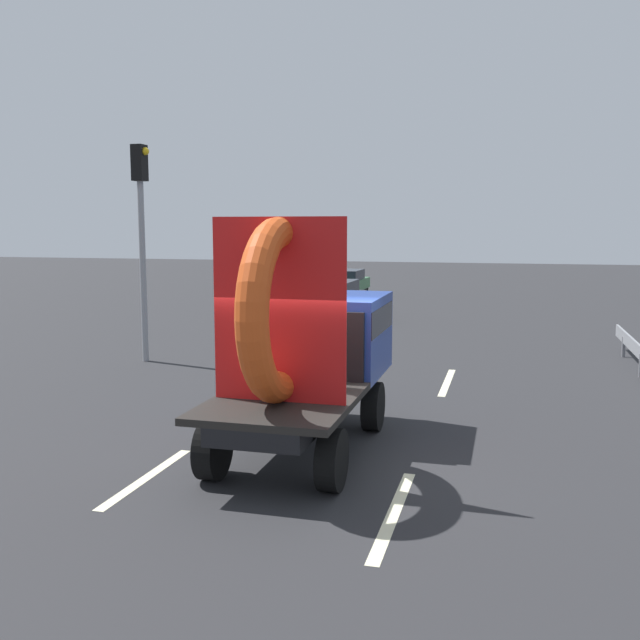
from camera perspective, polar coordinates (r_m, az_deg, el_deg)
ground_plane at (r=11.12m, az=-0.86°, el=-10.70°), size 120.00×120.00×0.00m
flatbed_truck at (r=11.30m, az=-0.75°, el=-1.81°), size 2.02×4.83×3.61m
distant_sedan at (r=27.14m, az=0.94°, el=1.80°), size 1.88×4.38×1.43m
traffic_light at (r=18.71m, az=-14.20°, el=7.75°), size 0.42×0.36×5.53m
lane_dash_left_near at (r=10.39m, az=-13.78°, el=-12.22°), size 0.16×2.47×0.01m
lane_dash_left_far at (r=16.88m, az=-1.83°, el=-4.35°), size 0.16×2.48×0.01m
lane_dash_right_near at (r=9.00m, az=5.96°, el=-15.21°), size 0.16×2.85×0.01m
lane_dash_right_far at (r=16.24m, az=10.22°, el=-4.95°), size 0.16×2.86×0.01m
oncoming_car at (r=35.81m, az=2.07°, el=3.09°), size 1.74×4.07×1.33m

